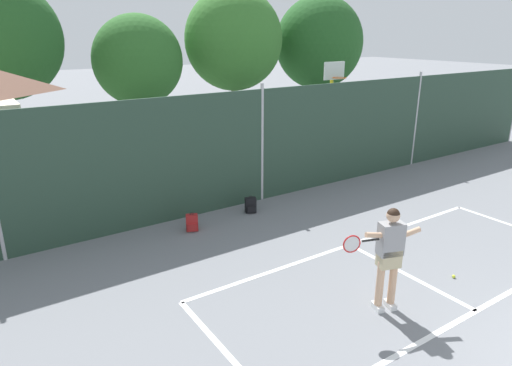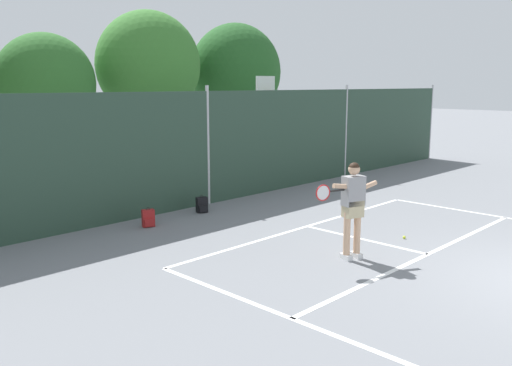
% 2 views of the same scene
% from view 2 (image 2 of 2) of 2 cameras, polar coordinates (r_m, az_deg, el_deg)
% --- Properties ---
extents(chainlink_fence, '(26.09, 0.09, 3.25)m').
position_cam_2_polar(chainlink_fence, '(14.84, -5.10, 3.67)').
color(chainlink_fence, '#284233').
rests_on(chainlink_fence, ground).
extents(basketball_hoop, '(0.90, 0.67, 3.55)m').
position_cam_2_polar(basketball_hoop, '(19.06, 0.92, 7.49)').
color(basketball_hoop, yellow).
rests_on(basketball_hoop, ground).
extents(treeline_backdrop, '(26.81, 4.58, 6.61)m').
position_cam_2_polar(treeline_backdrop, '(24.60, -16.45, 11.43)').
color(treeline_backdrop, brown).
rests_on(treeline_backdrop, ground).
extents(tennis_player, '(1.41, 0.42, 1.85)m').
position_cam_2_polar(tennis_player, '(10.26, 10.16, -1.97)').
color(tennis_player, silver).
rests_on(tennis_player, ground).
extents(tennis_ball, '(0.07, 0.07, 0.07)m').
position_cam_2_polar(tennis_ball, '(12.10, 15.38, -5.54)').
color(tennis_ball, '#CCE033').
rests_on(tennis_ball, ground).
extents(backpack_red, '(0.33, 0.32, 0.46)m').
position_cam_2_polar(backpack_red, '(12.85, -11.29, -3.70)').
color(backpack_red, maroon).
rests_on(backpack_red, ground).
extents(backpack_black, '(0.32, 0.31, 0.46)m').
position_cam_2_polar(backpack_black, '(14.05, -5.72, -2.34)').
color(backpack_black, black).
rests_on(backpack_black, ground).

